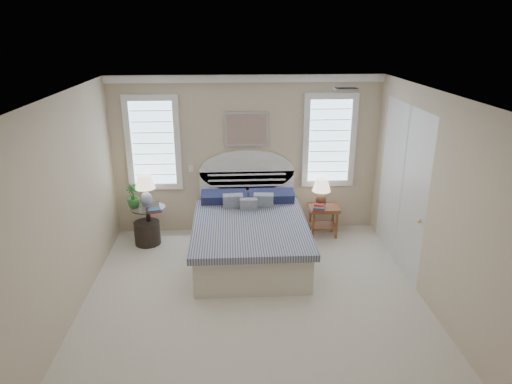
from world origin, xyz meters
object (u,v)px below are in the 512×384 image
at_px(floor_pot, 147,233).
at_px(lamp_right, 321,190).
at_px(bed, 250,234).
at_px(side_table_left, 149,221).
at_px(lamp_left, 145,187).
at_px(nightstand_right, 323,214).

distance_m(floor_pot, lamp_right, 2.99).
xyz_separation_m(bed, side_table_left, (-1.65, 0.59, 0.00)).
relative_size(bed, side_table_left, 3.61).
bearing_deg(floor_pot, lamp_left, 86.17).
bearing_deg(nightstand_right, bed, -151.97).
height_order(bed, lamp_left, bed).
distance_m(side_table_left, lamp_left, 0.57).
relative_size(bed, floor_pot, 5.36).
distance_m(bed, side_table_left, 1.75).
height_order(side_table_left, floor_pot, side_table_left).
distance_m(bed, nightstand_right, 1.47).
bearing_deg(lamp_left, lamp_right, 0.51).
xyz_separation_m(side_table_left, nightstand_right, (2.95, 0.10, -0.00)).
distance_m(bed, lamp_right, 1.48).
distance_m(bed, floor_pot, 1.77).
bearing_deg(side_table_left, nightstand_right, 1.94).
bearing_deg(nightstand_right, floor_pot, -177.01).
xyz_separation_m(bed, nightstand_right, (1.30, 0.69, 0.00)).
xyz_separation_m(lamp_left, lamp_right, (2.91, 0.03, -0.12)).
bearing_deg(lamp_right, side_table_left, -178.34).
distance_m(floor_pot, lamp_left, 0.77).
bearing_deg(side_table_left, lamp_left, 110.90).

